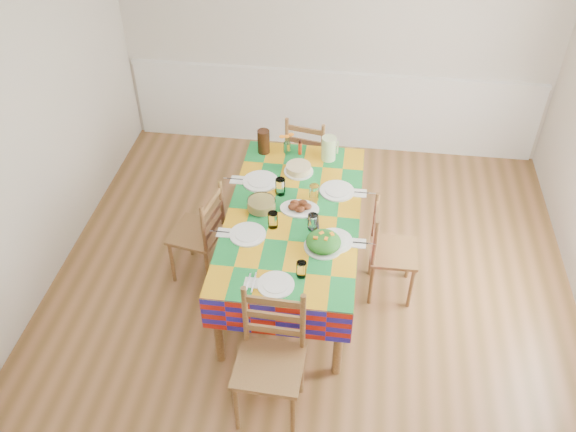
# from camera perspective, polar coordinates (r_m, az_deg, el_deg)

# --- Properties ---
(room) EXTENTS (4.58, 5.08, 2.78)m
(room) POSITION_cam_1_polar(r_m,az_deg,el_deg) (4.25, 2.16, 3.45)
(room) COLOR brown
(room) RESTS_ON ground
(wainscot) EXTENTS (4.41, 0.06, 0.92)m
(wainscot) POSITION_cam_1_polar(r_m,az_deg,el_deg) (6.80, 4.19, 10.08)
(wainscot) COLOR white
(wainscot) RESTS_ON room
(dining_table) EXTENTS (1.06, 1.97, 0.77)m
(dining_table) POSITION_cam_1_polar(r_m,az_deg,el_deg) (4.92, 0.51, -0.49)
(dining_table) COLOR brown
(dining_table) RESTS_ON room
(setting_near_head) EXTENTS (0.43, 0.29, 0.13)m
(setting_near_head) POSITION_cam_1_polar(r_m,az_deg,el_deg) (4.30, -0.35, -5.90)
(setting_near_head) COLOR white
(setting_near_head) RESTS_ON dining_table
(setting_left_near) EXTENTS (0.51, 0.31, 0.14)m
(setting_left_near) POSITION_cam_1_polar(r_m,az_deg,el_deg) (4.68, -3.01, -1.22)
(setting_left_near) COLOR white
(setting_left_near) RESTS_ON dining_table
(setting_left_far) EXTENTS (0.55, 0.33, 0.15)m
(setting_left_far) POSITION_cam_1_polar(r_m,az_deg,el_deg) (5.13, -2.01, 3.10)
(setting_left_far) COLOR white
(setting_left_far) RESTS_ON dining_table
(setting_right_near) EXTENTS (0.53, 0.31, 0.14)m
(setting_right_near) POSITION_cam_1_polar(r_m,az_deg,el_deg) (4.64, 3.69, -1.67)
(setting_right_near) COLOR white
(setting_right_near) RESTS_ON dining_table
(setting_right_far) EXTENTS (0.54, 0.31, 0.14)m
(setting_right_far) POSITION_cam_1_polar(r_m,az_deg,el_deg) (5.05, 3.92, 2.31)
(setting_right_far) COLOR white
(setting_right_far) RESTS_ON dining_table
(meat_platter) EXTENTS (0.32, 0.23, 0.06)m
(meat_platter) POSITION_cam_1_polar(r_m,az_deg,el_deg) (4.89, 1.08, 0.84)
(meat_platter) COLOR white
(meat_platter) RESTS_ON dining_table
(salad_platter) EXTENTS (0.29, 0.29, 0.12)m
(salad_platter) POSITION_cam_1_polar(r_m,az_deg,el_deg) (4.55, 3.34, -2.47)
(salad_platter) COLOR white
(salad_platter) RESTS_ON dining_table
(pasta_bowl) EXTENTS (0.23, 0.23, 0.08)m
(pasta_bowl) POSITION_cam_1_polar(r_m,az_deg,el_deg) (4.89, -2.51, 1.07)
(pasta_bowl) COLOR white
(pasta_bowl) RESTS_ON dining_table
(cake) EXTENTS (0.26, 0.26, 0.07)m
(cake) POSITION_cam_1_polar(r_m,az_deg,el_deg) (5.28, 1.00, 4.43)
(cake) COLOR white
(cake) RESTS_ON dining_table
(serving_utensils) EXTENTS (0.15, 0.34, 0.01)m
(serving_utensils) POSITION_cam_1_polar(r_m,az_deg,el_deg) (4.77, 2.44, -0.73)
(serving_utensils) COLOR black
(serving_utensils) RESTS_ON dining_table
(flower_vase) EXTENTS (0.13, 0.11, 0.21)m
(flower_vase) POSITION_cam_1_polar(r_m,az_deg,el_deg) (5.49, -0.10, 6.64)
(flower_vase) COLOR white
(flower_vase) RESTS_ON dining_table
(hot_sauce) EXTENTS (0.03, 0.03, 0.14)m
(hot_sauce) POSITION_cam_1_polar(r_m,az_deg,el_deg) (5.49, 1.14, 6.45)
(hot_sauce) COLOR #BB330E
(hot_sauce) RESTS_ON dining_table
(green_pitcher) EXTENTS (0.13, 0.13, 0.22)m
(green_pitcher) POSITION_cam_1_polar(r_m,az_deg,el_deg) (5.42, 3.83, 6.33)
(green_pitcher) COLOR beige
(green_pitcher) RESTS_ON dining_table
(tea_pitcher) EXTENTS (0.11, 0.11, 0.22)m
(tea_pitcher) POSITION_cam_1_polar(r_m,az_deg,el_deg) (5.50, -2.30, 6.98)
(tea_pitcher) COLOR black
(tea_pitcher) RESTS_ON dining_table
(name_card) EXTENTS (0.07, 0.02, 0.02)m
(name_card) POSITION_cam_1_polar(r_m,az_deg,el_deg) (4.18, -1.26, -7.99)
(name_card) COLOR white
(name_card) RESTS_ON dining_table
(chair_near) EXTENTS (0.47, 0.45, 1.03)m
(chair_near) POSITION_cam_1_polar(r_m,az_deg,el_deg) (4.21, -1.67, -13.35)
(chair_near) COLOR brown
(chair_near) RESTS_ON room
(chair_far) EXTENTS (0.48, 0.47, 0.94)m
(chair_far) POSITION_cam_1_polar(r_m,az_deg,el_deg) (6.04, 1.91, 5.59)
(chair_far) COLOR brown
(chair_far) RESTS_ON room
(chair_left) EXTENTS (0.46, 0.48, 0.93)m
(chair_left) POSITION_cam_1_polar(r_m,az_deg,el_deg) (5.19, -8.19, -1.67)
(chair_left) COLOR brown
(chair_left) RESTS_ON room
(chair_right) EXTENTS (0.39, 0.41, 0.90)m
(chair_right) POSITION_cam_1_polar(r_m,az_deg,el_deg) (5.07, 9.39, -3.30)
(chair_right) COLOR brown
(chair_right) RESTS_ON room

